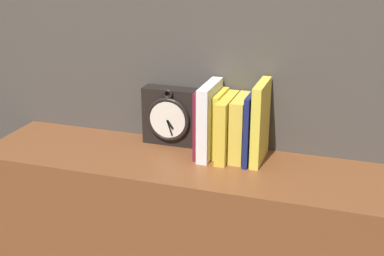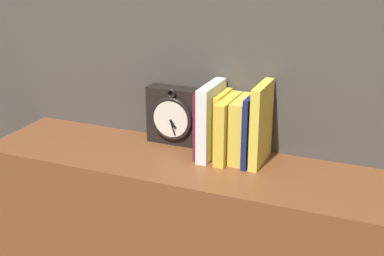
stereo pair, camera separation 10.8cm
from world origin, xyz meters
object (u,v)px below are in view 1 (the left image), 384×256
(book_slot1_white, at_px, (210,120))
(book_slot2_yellow, at_px, (220,123))
(book_slot5_navy, at_px, (251,127))
(book_slot6_yellow, at_px, (260,122))
(book_slot0_maroon, at_px, (203,121))
(clock, at_px, (171,116))
(book_slot3_yellow, at_px, (227,128))
(book_slot4_yellow, at_px, (241,128))

(book_slot1_white, xyz_separation_m, book_slot2_yellow, (0.03, 0.02, -0.01))
(book_slot5_navy, bearing_deg, book_slot6_yellow, 3.97)
(book_slot0_maroon, height_order, book_slot6_yellow, book_slot6_yellow)
(clock, relative_size, book_slot3_yellow, 1.01)
(book_slot0_maroon, relative_size, book_slot5_navy, 1.00)
(book_slot2_yellow, distance_m, book_slot3_yellow, 0.03)
(book_slot0_maroon, distance_m, book_slot3_yellow, 0.08)
(book_slot3_yellow, height_order, book_slot5_navy, book_slot5_navy)
(clock, xyz_separation_m, book_slot5_navy, (0.26, -0.04, 0.01))
(book_slot5_navy, bearing_deg, book_slot3_yellow, -176.76)
(book_slot2_yellow, xyz_separation_m, book_slot3_yellow, (0.03, -0.02, -0.00))
(clock, bearing_deg, book_slot0_maroon, -19.44)
(book_slot0_maroon, xyz_separation_m, book_slot5_navy, (0.14, -0.00, -0.00))
(clock, xyz_separation_m, book_slot0_maroon, (0.11, -0.04, 0.01))
(clock, height_order, book_slot5_navy, book_slot5_navy)
(book_slot2_yellow, height_order, book_slot6_yellow, book_slot6_yellow)
(book_slot5_navy, height_order, book_slot6_yellow, book_slot6_yellow)
(book_slot2_yellow, xyz_separation_m, book_slot4_yellow, (0.06, -0.01, -0.00))
(book_slot5_navy, bearing_deg, book_slot0_maroon, 178.59)
(book_slot0_maroon, bearing_deg, book_slot2_yellow, 13.22)
(clock, xyz_separation_m, book_slot2_yellow, (0.16, -0.03, 0.01))
(clock, distance_m, book_slot1_white, 0.14)
(book_slot0_maroon, distance_m, book_slot4_yellow, 0.11)
(book_slot0_maroon, relative_size, book_slot1_white, 0.93)
(book_slot0_maroon, relative_size, book_slot4_yellow, 1.11)
(book_slot2_yellow, xyz_separation_m, book_slot6_yellow, (0.12, -0.01, 0.02))
(book_slot0_maroon, distance_m, book_slot6_yellow, 0.17)
(book_slot1_white, height_order, book_slot3_yellow, book_slot1_white)
(clock, relative_size, book_slot1_white, 0.85)
(book_slot6_yellow, bearing_deg, book_slot4_yellow, 174.97)
(clock, xyz_separation_m, book_slot6_yellow, (0.28, -0.04, 0.03))
(book_slot5_navy, relative_size, book_slot6_yellow, 0.87)
(book_slot4_yellow, bearing_deg, book_slot6_yellow, -5.03)
(book_slot0_maroon, height_order, book_slot1_white, book_slot1_white)
(book_slot0_maroon, distance_m, book_slot2_yellow, 0.05)
(book_slot2_yellow, bearing_deg, book_slot5_navy, -9.14)
(book_slot2_yellow, bearing_deg, book_slot0_maroon, -166.78)
(clock, distance_m, book_slot5_navy, 0.26)
(book_slot4_yellow, distance_m, book_slot6_yellow, 0.06)
(book_slot1_white, bearing_deg, book_slot2_yellow, 35.99)
(book_slot2_yellow, height_order, book_slot4_yellow, book_slot2_yellow)
(clock, bearing_deg, book_slot3_yellow, -14.11)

